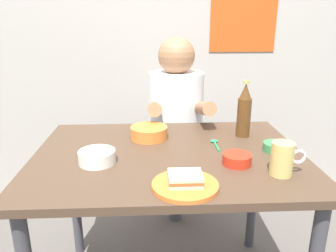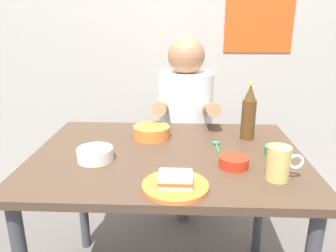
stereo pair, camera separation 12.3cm
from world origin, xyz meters
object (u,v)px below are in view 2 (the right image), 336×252
at_px(stool, 184,171).
at_px(plate_orange, 175,186).
at_px(person_seated, 185,108).
at_px(dining_table, 167,173).
at_px(rice_bowl_white, 95,154).
at_px(sandwich, 175,179).
at_px(beer_mug, 279,163).
at_px(beer_bottle, 249,114).

height_order(stool, plate_orange, plate_orange).
bearing_deg(person_seated, stool, 90.00).
bearing_deg(dining_table, stool, 82.98).
distance_m(person_seated, plate_orange, 0.91).
bearing_deg(rice_bowl_white, sandwich, -33.13).
xyz_separation_m(beer_mug, beer_bottle, (-0.03, 0.40, 0.06)).
height_order(sandwich, beer_mug, beer_mug).
relative_size(beer_mug, beer_bottle, 0.48).
xyz_separation_m(person_seated, rice_bowl_white, (-0.36, -0.70, 0.00)).
bearing_deg(person_seated, dining_table, -97.14).
distance_m(dining_table, person_seated, 0.63).
bearing_deg(sandwich, rice_bowl_white, 146.87).
xyz_separation_m(dining_table, sandwich, (0.04, -0.29, 0.13)).
bearing_deg(rice_bowl_white, dining_table, 16.83).
xyz_separation_m(beer_mug, rice_bowl_white, (-0.67, 0.13, -0.03)).
xyz_separation_m(person_seated, beer_bottle, (0.28, -0.43, 0.09)).
distance_m(dining_table, sandwich, 0.32).
distance_m(sandwich, beer_bottle, 0.58).
distance_m(dining_table, stool, 0.70).
xyz_separation_m(stool, beer_bottle, (0.28, -0.44, 0.51)).
distance_m(stool, beer_mug, 1.01).
distance_m(sandwich, beer_mug, 0.36).
relative_size(dining_table, person_seated, 1.53).
bearing_deg(beer_mug, person_seated, 110.49).
height_order(beer_mug, rice_bowl_white, beer_mug).
bearing_deg(stool, person_seated, -90.00).
bearing_deg(dining_table, person_seated, 82.86).
height_order(dining_table, sandwich, sandwich).
bearing_deg(beer_mug, stool, 110.24).
bearing_deg(plate_orange, beer_bottle, 56.27).
xyz_separation_m(sandwich, beer_mug, (0.35, 0.08, 0.03)).
bearing_deg(beer_bottle, sandwich, -123.73).
relative_size(beer_bottle, rice_bowl_white, 1.87).
bearing_deg(stool, rice_bowl_white, -116.45).
bearing_deg(rice_bowl_white, beer_bottle, 23.12).
relative_size(stool, sandwich, 4.09).
xyz_separation_m(sandwich, beer_bottle, (0.32, 0.48, 0.09)).
relative_size(stool, person_seated, 0.63).
bearing_deg(dining_table, beer_mug, -28.84).
relative_size(dining_table, sandwich, 10.00).
relative_size(stool, plate_orange, 2.05).
distance_m(plate_orange, beer_mug, 0.36).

